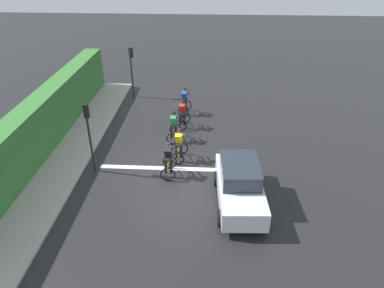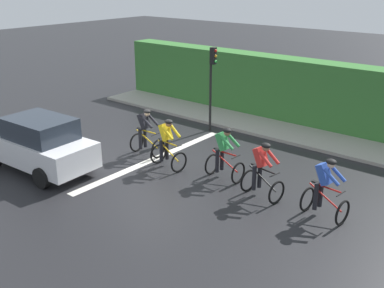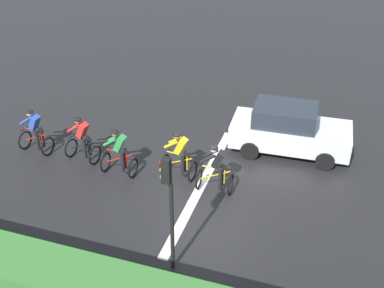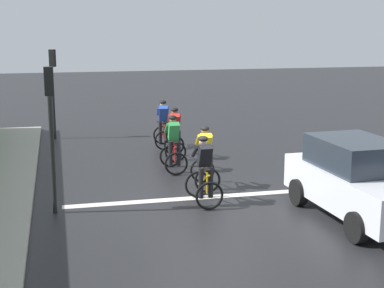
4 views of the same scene
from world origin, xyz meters
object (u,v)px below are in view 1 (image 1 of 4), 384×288
at_px(cyclist_fourth, 179,145).
at_px(cyclist_mid, 174,127).
at_px(traffic_light_near_crossing, 89,128).
at_px(cyclist_trailing, 168,160).
at_px(car_white, 240,185).
at_px(cyclist_lead, 185,102).
at_px(cyclist_second, 183,115).
at_px(traffic_light_far_junction, 132,65).

bearing_deg(cyclist_fourth, cyclist_mid, 103.49).
distance_m(cyclist_fourth, traffic_light_near_crossing, 4.28).
xyz_separation_m(cyclist_trailing, car_white, (3.08, -1.77, 0.08)).
xyz_separation_m(cyclist_lead, cyclist_trailing, (-0.24, -6.63, 0.00)).
distance_m(cyclist_fourth, cyclist_trailing, 1.39).
distance_m(cyclist_mid, cyclist_trailing, 3.25).
distance_m(cyclist_trailing, car_white, 3.55).
relative_size(cyclist_second, cyclist_trailing, 1.00).
bearing_deg(cyclist_mid, cyclist_lead, 84.51).
xyz_separation_m(cyclist_fourth, car_white, (2.70, -3.10, 0.08)).
xyz_separation_m(cyclist_second, cyclist_trailing, (-0.27, -4.80, 0.00)).
relative_size(cyclist_mid, traffic_light_near_crossing, 0.50).
bearing_deg(cyclist_lead, cyclist_mid, -95.49).
height_order(cyclist_lead, cyclist_fourth, same).
bearing_deg(cyclist_second, cyclist_mid, -102.95).
height_order(cyclist_lead, cyclist_trailing, same).
xyz_separation_m(car_white, traffic_light_near_crossing, (-6.58, 1.97, 1.35)).
height_order(cyclist_second, car_white, car_white).
bearing_deg(cyclist_trailing, traffic_light_near_crossing, 176.64).
xyz_separation_m(cyclist_second, traffic_light_far_junction, (-3.72, 4.43, 1.43)).
bearing_deg(cyclist_lead, traffic_light_near_crossing, -120.22).
bearing_deg(cyclist_mid, car_white, -57.78).
distance_m(cyclist_mid, traffic_light_far_junction, 7.00).
bearing_deg(traffic_light_near_crossing, cyclist_mid, 41.70).
distance_m(cyclist_second, traffic_light_near_crossing, 6.11).
relative_size(cyclist_second, traffic_light_far_junction, 0.50).
height_order(cyclist_fourth, traffic_light_far_junction, traffic_light_far_junction).
xyz_separation_m(cyclist_second, cyclist_fourth, (0.10, -3.46, 0.00)).
bearing_deg(cyclist_mid, traffic_light_near_crossing, -138.30).
xyz_separation_m(cyclist_second, cyclist_mid, (-0.36, -1.54, 0.00)).
height_order(cyclist_trailing, traffic_light_far_junction, traffic_light_far_junction).
relative_size(cyclist_fourth, traffic_light_near_crossing, 0.50).
xyz_separation_m(cyclist_lead, traffic_light_far_junction, (-3.69, 2.59, 1.43)).
height_order(cyclist_mid, cyclist_fourth, same).
bearing_deg(traffic_light_far_junction, cyclist_mid, -60.59).
relative_size(cyclist_second, traffic_light_near_crossing, 0.50).
distance_m(cyclist_fourth, traffic_light_far_junction, 8.88).
bearing_deg(cyclist_second, traffic_light_near_crossing, -129.42).
distance_m(cyclist_mid, cyclist_fourth, 1.97).
bearing_deg(cyclist_fourth, traffic_light_far_junction, 115.88).
xyz_separation_m(cyclist_lead, cyclist_mid, (-0.32, -3.38, 0.00)).
relative_size(cyclist_fourth, car_white, 0.40).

